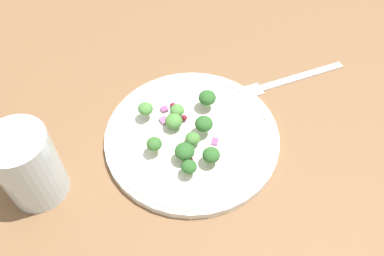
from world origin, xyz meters
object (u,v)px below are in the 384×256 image
(broccoli_floret_1, at_px, (193,139))
(water_glass, at_px, (28,166))
(plate, at_px, (192,136))
(broccoli_floret_0, at_px, (185,152))
(broccoli_floret_2, at_px, (207,98))
(fork, at_px, (286,80))

(broccoli_floret_1, distance_m, water_glass, 0.21)
(plate, distance_m, broccoli_floret_0, 0.05)
(broccoli_floret_1, height_order, broccoli_floret_2, broccoli_floret_2)
(broccoli_floret_0, distance_m, water_glass, 0.19)
(fork, bearing_deg, broccoli_floret_0, -33.45)
(broccoli_floret_0, bearing_deg, plate, 179.22)
(broccoli_floret_1, bearing_deg, fork, 143.51)
(broccoli_floret_1, bearing_deg, broccoli_floret_2, 174.48)
(plate, bearing_deg, water_glass, -56.31)
(broccoli_floret_0, height_order, water_glass, water_glass)
(plate, height_order, water_glass, water_glass)
(plate, relative_size, fork, 1.50)
(broccoli_floret_2, height_order, fork, broccoli_floret_2)
(fork, bearing_deg, broccoli_floret_1, -36.49)
(broccoli_floret_0, height_order, broccoli_floret_2, broccoli_floret_2)
(plate, xyz_separation_m, broccoli_floret_0, (0.04, -0.00, 0.02))
(plate, relative_size, water_glass, 2.29)
(broccoli_floret_1, xyz_separation_m, water_glass, (0.10, -0.18, 0.03))
(plate, distance_m, fork, 0.19)
(broccoli_floret_2, xyz_separation_m, water_glass, (0.17, -0.19, 0.02))
(broccoli_floret_0, height_order, broccoli_floret_1, broccoli_floret_0)
(broccoli_floret_1, bearing_deg, plate, -164.82)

